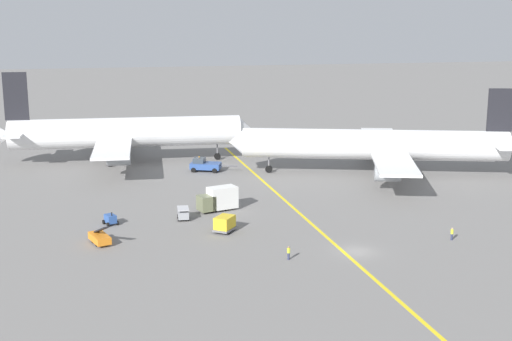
% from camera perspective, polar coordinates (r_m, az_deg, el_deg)
% --- Properties ---
extents(ground_plane, '(600.00, 600.00, 0.00)m').
position_cam_1_polar(ground_plane, '(88.43, 8.11, -6.48)').
color(ground_plane, slate).
extents(taxiway_stripe, '(5.60, 119.91, 0.01)m').
position_cam_1_polar(taxiway_stripe, '(96.80, 4.94, -4.69)').
color(taxiway_stripe, yellow).
rests_on(taxiway_stripe, ground).
extents(airliner_at_gate_left, '(49.50, 43.12, 17.77)m').
position_cam_1_polar(airliner_at_gate_left, '(139.42, -10.54, 3.00)').
color(airliner_at_gate_left, white).
rests_on(airliner_at_gate_left, ground).
extents(airliner_being_pushed, '(51.52, 43.43, 15.73)m').
position_cam_1_polar(airliner_being_pushed, '(128.71, 9.66, 2.04)').
color(airliner_being_pushed, white).
rests_on(airliner_being_pushed, ground).
extents(pushback_tug, '(8.66, 4.77, 2.75)m').
position_cam_1_polar(pushback_tug, '(130.87, -4.15, 0.46)').
color(pushback_tug, '#2D4C8C').
rests_on(pushback_tug, ground).
extents(gse_gpu_cart_small, '(2.28, 2.55, 1.90)m').
position_cam_1_polar(gse_gpu_cart_small, '(100.12, -11.63, -3.84)').
color(gse_gpu_cart_small, '#2D5199').
rests_on(gse_gpu_cart_small, ground).
extents(gse_catering_truck_tall, '(6.29, 4.02, 3.50)m').
position_cam_1_polar(gse_catering_truck_tall, '(104.83, -3.07, -2.30)').
color(gse_catering_truck_tall, '#666B4C').
rests_on(gse_catering_truck_tall, ground).
extents(gse_baggage_cart_trailing, '(1.71, 2.81, 1.71)m').
position_cam_1_polar(gse_baggage_cart_trailing, '(100.92, -5.88, -3.47)').
color(gse_baggage_cart_trailing, gray).
rests_on(gse_baggage_cart_trailing, ground).
extents(gse_belt_loader_portside, '(2.98, 5.06, 3.02)m').
position_cam_1_polar(gse_belt_loader_portside, '(92.31, -12.45, -5.29)').
color(gse_belt_loader_portside, orange).
rests_on(gse_belt_loader_portside, ground).
extents(gse_container_dolly_flat, '(3.67, 3.88, 2.15)m').
position_cam_1_polar(gse_container_dolly_flat, '(94.90, -2.54, -4.27)').
color(gse_container_dolly_flat, slate).
rests_on(gse_container_dolly_flat, ground).
extents(ground_crew_ramp_agent_by_cones, '(0.36, 0.36, 1.67)m').
position_cam_1_polar(ground_crew_ramp_agent_by_cones, '(84.68, 2.64, -6.62)').
color(ground_crew_ramp_agent_by_cones, '#2D3351').
rests_on(ground_crew_ramp_agent_by_cones, ground).
extents(ground_crew_wing_walker_right, '(0.36, 0.36, 1.65)m').
position_cam_1_polar(ground_crew_wing_walker_right, '(95.02, 15.48, -4.92)').
color(ground_crew_wing_walker_right, '#2D3351').
rests_on(ground_crew_wing_walker_right, ground).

